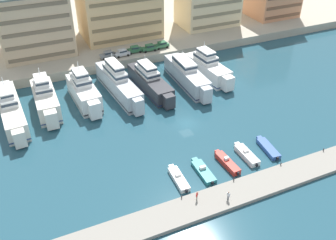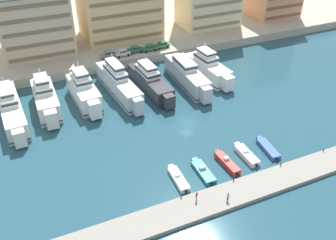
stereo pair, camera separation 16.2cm
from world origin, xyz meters
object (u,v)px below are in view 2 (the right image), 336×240
yacht_charcoal_center (150,81)px  motorboat_white_far_left (178,179)px  car_grey_far_left (108,54)px  yacht_ivory_far_left (11,109)px  yacht_white_mid_right (208,68)px  motorboat_red_mid_left (227,163)px  car_green_mid_left (135,49)px  car_green_center_left (150,47)px  pedestrian_near_edge (228,195)px  motorboat_blue_center (268,148)px  car_silver_left (122,53)px  motorboat_teal_left (203,171)px  car_green_center (162,45)px  pedestrian_mid_deck (197,195)px  yacht_ivory_left (46,99)px  yacht_silver_center_right (187,75)px  yacht_white_mid_left (84,92)px  yacht_silver_center_left (119,83)px

yacht_charcoal_center → motorboat_white_far_left: bearing=-103.0°
car_grey_far_left → yacht_ivory_far_left: bearing=-147.7°
yacht_white_mid_right → motorboat_red_mid_left: bearing=-113.1°
yacht_white_mid_right → car_green_mid_left: 21.34m
yacht_ivory_far_left → car_green_center_left: yacht_ivory_far_left is taller
car_grey_far_left → pedestrian_near_edge: (3.18, -54.94, -1.65)m
car_green_mid_left → motorboat_blue_center: bearing=-78.5°
car_silver_left → pedestrian_near_edge: bearing=-90.6°
car_grey_far_left → pedestrian_near_edge: bearing=-86.7°
motorboat_teal_left → car_silver_left: car_silver_left is taller
car_green_center → motorboat_blue_center: bearing=-88.0°
motorboat_red_mid_left → yacht_white_mid_right: bearing=66.9°
car_green_center → motorboat_teal_left: bearing=-104.8°
yacht_charcoal_center → pedestrian_mid_deck: bearing=-100.3°
car_green_mid_left → yacht_ivory_far_left: bearing=-153.5°
yacht_ivory_left → pedestrian_near_edge: 45.02m
car_green_center_left → car_green_center: same height
yacht_silver_center_right → car_grey_far_left: size_ratio=4.93×
car_green_center → motorboat_red_mid_left: bearing=-99.2°
motorboat_white_far_left → yacht_white_mid_left: bearing=104.9°
yacht_white_mid_left → car_green_center: (25.64, 15.96, 0.53)m
yacht_silver_center_right → car_silver_left: bearing=122.1°
yacht_white_mid_right → car_green_center: yacht_white_mid_right is taller
motorboat_blue_center → car_green_center: size_ratio=1.67×
yacht_white_mid_right → car_green_mid_left: size_ratio=4.31×
motorboat_red_mid_left → car_green_center: (7.66, 47.31, 2.77)m
yacht_ivory_left → yacht_white_mid_right: 39.45m
yacht_ivory_left → car_grey_far_left: (18.46, 15.48, 0.55)m
yacht_silver_center_right → car_green_mid_left: 19.15m
yacht_ivory_left → car_green_mid_left: 30.41m
motorboat_blue_center → car_green_center_left: 46.69m
car_silver_left → car_green_center_left: 7.81m
yacht_ivory_far_left → motorboat_teal_left: size_ratio=3.16×
yacht_charcoal_center → car_silver_left: bearing=95.6°
motorboat_teal_left → pedestrian_near_edge: pedestrian_near_edge is taller
yacht_ivory_far_left → yacht_white_mid_right: bearing=-0.1°
yacht_white_mid_left → motorboat_white_far_left: (8.38, -31.41, -2.36)m
motorboat_blue_center → motorboat_red_mid_left: bearing=-176.5°
yacht_ivory_left → yacht_silver_center_left: yacht_ivory_left is taller
yacht_silver_center_right → motorboat_teal_left: bearing=-111.2°
motorboat_red_mid_left → car_green_center: size_ratio=1.65×
pedestrian_near_edge → pedestrian_mid_deck: bearing=156.1°
yacht_white_mid_right → yacht_silver_center_left: bearing=177.3°
yacht_white_mid_left → yacht_charcoal_center: yacht_white_mid_left is taller
yacht_charcoal_center → car_green_center: (10.14, 16.64, 1.01)m
yacht_white_mid_right → car_silver_left: 23.36m
yacht_charcoal_center → motorboat_white_far_left: size_ratio=2.89×
motorboat_white_far_left → car_green_mid_left: car_green_mid_left is taller
motorboat_white_far_left → car_green_center_left: (13.36, 46.90, 2.89)m
pedestrian_near_edge → yacht_silver_center_right: bearing=73.2°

